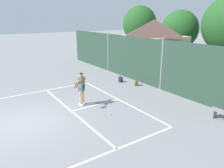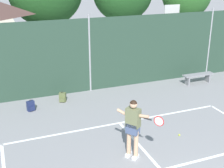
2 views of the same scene
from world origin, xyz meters
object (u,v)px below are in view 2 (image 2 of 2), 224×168
(basketball_hoop, at_px, (170,28))
(courtside_bench, at_px, (198,76))
(backpack_olive, at_px, (63,97))
(tennis_ball, at_px, (179,135))
(backpack_navy, at_px, (31,106))
(tennis_player, at_px, (133,124))

(basketball_hoop, bearing_deg, courtside_bench, -85.59)
(basketball_hoop, bearing_deg, backpack_olive, -160.57)
(tennis_ball, xyz_separation_m, backpack_olive, (-3.03, 4.25, 0.16))
(basketball_hoop, relative_size, backpack_navy, 7.67)
(backpack_navy, bearing_deg, courtside_bench, 1.42)
(backpack_navy, height_order, backpack_olive, same)
(basketball_hoop, height_order, tennis_player, basketball_hoop)
(backpack_navy, bearing_deg, tennis_player, -61.58)
(basketball_hoop, xyz_separation_m, backpack_navy, (-7.88, -2.70, -2.12))
(backpack_olive, bearing_deg, basketball_hoop, 19.43)
(backpack_navy, bearing_deg, backpack_olive, 16.35)
(tennis_player, distance_m, backpack_navy, 5.10)
(tennis_player, distance_m, courtside_bench, 7.36)
(tennis_player, bearing_deg, tennis_ball, 15.79)
(basketball_hoop, relative_size, tennis_player, 1.91)
(backpack_navy, bearing_deg, basketball_hoop, 18.91)
(basketball_hoop, height_order, courtside_bench, basketball_hoop)
(tennis_player, relative_size, courtside_bench, 1.16)
(tennis_ball, bearing_deg, backpack_olive, 125.48)
(tennis_ball, xyz_separation_m, backpack_navy, (-4.39, 3.85, 0.16))
(backpack_olive, bearing_deg, courtside_bench, -1.71)
(tennis_ball, bearing_deg, tennis_player, -164.21)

